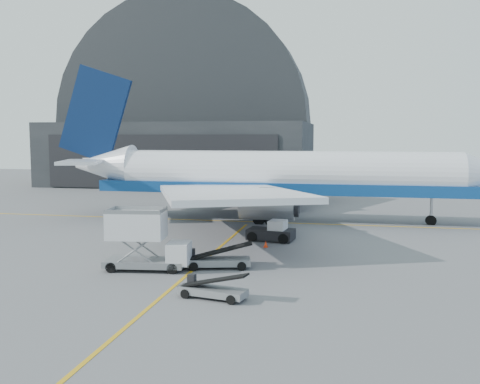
% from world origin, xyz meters
% --- Properties ---
extents(ground, '(200.00, 200.00, 0.00)m').
position_xyz_m(ground, '(0.00, 0.00, 0.00)').
color(ground, '#565659').
rests_on(ground, ground).
extents(taxi_lines, '(80.00, 42.12, 0.02)m').
position_xyz_m(taxi_lines, '(0.00, 12.67, 0.01)').
color(taxi_lines, gold).
rests_on(taxi_lines, ground).
extents(hangar, '(50.00, 28.30, 28.00)m').
position_xyz_m(hangar, '(-22.00, 64.95, 9.54)').
color(hangar, black).
rests_on(hangar, ground).
extents(airliner, '(51.60, 50.03, 18.11)m').
position_xyz_m(airliner, '(1.86, 21.89, 5.07)').
color(airliner, white).
rests_on(airliner, ground).
extents(catering_truck, '(6.26, 2.95, 4.15)m').
position_xyz_m(catering_truck, '(-3.41, -2.60, 2.10)').
color(catering_truck, slate).
rests_on(catering_truck, ground).
extents(pushback_tug, '(4.41, 2.91, 1.92)m').
position_xyz_m(pushback_tug, '(3.97, 9.94, 0.72)').
color(pushback_tug, black).
rests_on(pushback_tug, ground).
extents(belt_loader_a, '(5.09, 2.67, 1.90)m').
position_xyz_m(belt_loader_a, '(1.53, -1.08, 0.59)').
color(belt_loader_a, slate).
rests_on(belt_loader_a, ground).
extents(belt_loader_b, '(4.42, 2.19, 1.65)m').
position_xyz_m(belt_loader_b, '(3.00, -8.10, 0.51)').
color(belt_loader_b, slate).
rests_on(belt_loader_b, ground).
extents(traffic_cone, '(0.38, 0.38, 0.55)m').
position_xyz_m(traffic_cone, '(3.85, 6.83, 0.26)').
color(traffic_cone, '#F63007').
rests_on(traffic_cone, ground).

